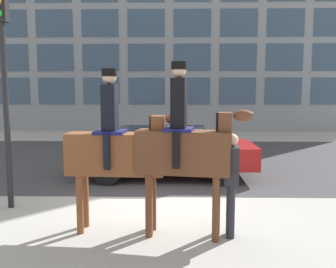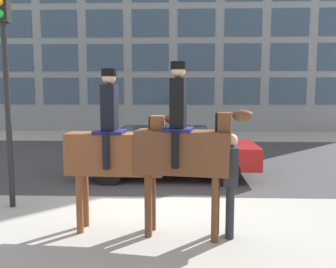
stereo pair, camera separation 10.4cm
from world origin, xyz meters
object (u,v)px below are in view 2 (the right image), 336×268
street_car_near_lane (167,150)px  traffic_light (5,61)px  mounted_horse_lead (117,150)px  mounted_horse_companion (184,148)px  pedestrian_bystander (230,177)px

street_car_near_lane → traffic_light: bearing=-138.7°
mounted_horse_lead → mounted_horse_companion: size_ratio=0.97×
pedestrian_bystander → street_car_near_lane: size_ratio=0.36×
mounted_horse_companion → traffic_light: traffic_light is taller
mounted_horse_lead → pedestrian_bystander: (1.80, -0.19, -0.39)m
mounted_horse_lead → pedestrian_bystander: mounted_horse_lead is taller
street_car_near_lane → traffic_light: 4.52m
mounted_horse_companion → street_car_near_lane: size_ratio=0.60×
mounted_horse_companion → pedestrian_bystander: 0.84m
mounted_horse_companion → street_car_near_lane: mounted_horse_companion is taller
street_car_near_lane → traffic_light: size_ratio=1.07×
pedestrian_bystander → traffic_light: 4.73m
mounted_horse_companion → traffic_light: (-3.41, 1.34, 1.43)m
mounted_horse_lead → traffic_light: (-2.32, 1.16, 1.50)m
mounted_horse_companion → traffic_light: size_ratio=0.64×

